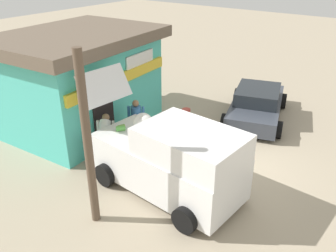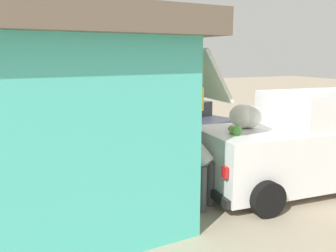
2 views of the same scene
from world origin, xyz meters
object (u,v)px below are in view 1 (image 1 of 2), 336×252
Objects in this scene: delivery_van at (171,159)px; customer_bending at (104,135)px; vendor_standing at (136,119)px; parked_sedan at (257,104)px; unloaded_banana_pile at (93,145)px; paint_bucket at (186,114)px; storefront_bar at (80,80)px.

delivery_van is 2.52m from customer_bending.
vendor_standing is 1.10× the size of customer_bending.
parked_sedan is 6.42m from unloaded_banana_pile.
delivery_van reaches higher than unloaded_banana_pile.
unloaded_banana_pile is 2.17× the size of paint_bucket.
parked_sedan is (4.33, -4.95, -1.20)m from storefront_bar.
unloaded_banana_pile is at bearing -124.92° from storefront_bar.
vendor_standing is at bearing 59.52° from delivery_van.
unloaded_banana_pile is (-1.18, 0.89, -0.73)m from vendor_standing.
paint_bucket is (3.88, -1.08, 0.01)m from unloaded_banana_pile.
delivery_van reaches higher than parked_sedan.
parked_sedan is at bearing -30.48° from unloaded_banana_pile.
delivery_van reaches higher than paint_bucket.
customer_bending is 4.15m from paint_bucket.
customer_bending reaches higher than paint_bucket.
delivery_van is 11.92× the size of paint_bucket.
delivery_van is 1.07× the size of parked_sedan.
parked_sedan reaches higher than paint_bucket.
storefront_bar is at bearing 55.08° from unloaded_banana_pile.
customer_bending is 1.68× the size of unloaded_banana_pile.
storefront_bar reaches higher than unloaded_banana_pile.
unloaded_banana_pile is (0.25, 3.33, -0.82)m from delivery_van.
delivery_van is 2.83m from vendor_standing.
vendor_standing reaches higher than customer_bending.
customer_bending is at bearing -118.85° from storefront_bar.
customer_bending reaches higher than parked_sedan.
storefront_bar is at bearing 134.08° from paint_bucket.
storefront_bar is 2.72m from vendor_standing.
paint_bucket is at bearing 28.47° from delivery_van.
delivery_van is 5.79m from parked_sedan.
vendor_standing is 1.65m from unloaded_banana_pile.
delivery_van is at bearing -105.97° from storefront_bar.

